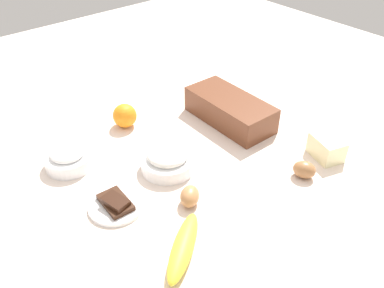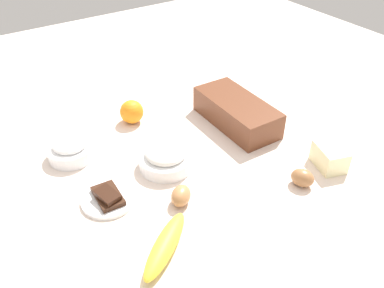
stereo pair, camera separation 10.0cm
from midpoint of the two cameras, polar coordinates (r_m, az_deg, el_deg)
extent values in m
cube|color=beige|center=(1.13, -2.55, -2.13)|extent=(2.40, 2.40, 0.02)
cube|color=brown|center=(1.25, 2.99, 4.73)|extent=(0.28, 0.14, 0.08)
cube|color=black|center=(1.24, 2.99, 4.88)|extent=(0.27, 0.12, 0.07)
cylinder|color=white|center=(1.07, -6.01, -2.73)|extent=(0.14, 0.14, 0.04)
torus|color=white|center=(1.06, -6.06, -2.11)|extent=(0.14, 0.14, 0.01)
ellipsoid|color=white|center=(1.06, -6.10, -1.57)|extent=(0.11, 0.11, 0.04)
cylinder|color=white|center=(1.14, -19.18, -2.23)|extent=(0.12, 0.12, 0.04)
torus|color=white|center=(1.13, -19.33, -1.63)|extent=(0.12, 0.12, 0.01)
ellipsoid|color=white|center=(1.12, -19.45, -1.18)|extent=(0.09, 0.09, 0.03)
ellipsoid|color=yellow|center=(0.87, -4.63, -14.19)|extent=(0.15, 0.18, 0.04)
sphere|color=orange|center=(1.25, -11.61, 3.81)|extent=(0.07, 0.07, 0.07)
cube|color=#F4EDB2|center=(1.14, 15.82, -0.56)|extent=(0.11, 0.09, 0.06)
ellipsoid|color=#B27849|center=(0.97, -3.31, -7.36)|extent=(0.07, 0.08, 0.04)
ellipsoid|color=#9D693F|center=(1.07, 12.75, -3.59)|extent=(0.07, 0.06, 0.04)
cylinder|color=white|center=(1.00, -13.40, -8.45)|extent=(0.13, 0.13, 0.01)
cube|color=#381E11|center=(0.99, -13.49, -7.99)|extent=(0.09, 0.06, 0.01)
cube|color=black|center=(0.97, -13.56, -7.84)|extent=(0.07, 0.05, 0.01)
camera|label=1|loc=(0.05, -92.62, -1.92)|focal=38.41mm
camera|label=2|loc=(0.05, 87.38, 1.92)|focal=38.41mm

